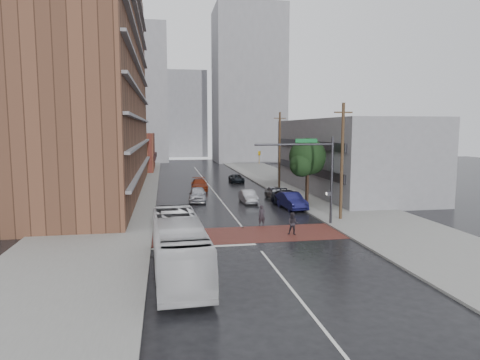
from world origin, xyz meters
TOP-DOWN VIEW (x-y plane):
  - ground at (0.00, 0.00)m, footprint 160.00×160.00m
  - crosswalk at (0.00, 0.50)m, footprint 14.00×5.00m
  - sidewalk_west at (-11.50, 25.00)m, footprint 9.00×90.00m
  - sidewalk_east at (11.50, 25.00)m, footprint 9.00×90.00m
  - apartment_block at (-14.00, 24.00)m, footprint 10.00×44.00m
  - storefront_west at (-12.00, 54.00)m, footprint 8.00×16.00m
  - building_east at (16.50, 20.00)m, footprint 11.00×26.00m
  - distant_tower_west at (-14.00, 78.00)m, footprint 18.00×16.00m
  - distant_tower_east at (14.00, 72.00)m, footprint 16.00×14.00m
  - distant_tower_center at (0.00, 95.00)m, footprint 12.00×10.00m
  - street_tree at (8.52, 12.03)m, footprint 4.20×4.10m
  - signal_mast at (5.85, 2.50)m, footprint 6.50×0.30m
  - utility_pole_near at (8.80, 4.00)m, footprint 1.60×0.26m
  - utility_pole_far at (8.80, 24.00)m, footprint 1.60×0.26m
  - transit_bus at (-5.36, -7.28)m, footprint 3.00×11.07m
  - pedestrian_a at (1.64, 3.00)m, footprint 0.67×0.48m
  - pedestrian_b at (3.27, -0.21)m, footprint 1.00×0.89m
  - car_travel_a at (-2.57, 15.84)m, footprint 2.27×4.75m
  - car_travel_b at (2.69, 14.03)m, footprint 1.53×4.12m
  - car_travel_c at (-1.68, 24.43)m, footprint 2.30×5.16m
  - suv_travel at (4.36, 31.56)m, footprint 2.05×4.28m
  - car_parked_near at (6.22, 10.00)m, footprint 2.16×5.00m
  - car_parked_mid at (6.30, 11.27)m, footprint 2.97×5.67m
  - car_parked_far at (6.19, 16.00)m, footprint 1.97×4.21m

SIDE VIEW (x-z plane):
  - ground at x=0.00m, z-range 0.00..0.00m
  - crosswalk at x=0.00m, z-range 0.00..0.02m
  - sidewalk_west at x=-11.50m, z-range 0.00..0.15m
  - sidewalk_east at x=11.50m, z-range 0.00..0.15m
  - suv_travel at x=4.36m, z-range 0.00..1.18m
  - car_travel_b at x=2.69m, z-range 0.00..1.35m
  - car_parked_far at x=6.19m, z-range 0.00..1.40m
  - car_travel_c at x=-1.68m, z-range 0.00..1.47m
  - car_travel_a at x=-2.57m, z-range 0.00..1.57m
  - car_parked_mid at x=6.30m, z-range 0.00..1.57m
  - car_parked_near at x=6.22m, z-range 0.00..1.60m
  - pedestrian_b at x=3.27m, z-range 0.00..1.69m
  - pedestrian_a at x=1.64m, z-range 0.00..1.73m
  - transit_bus at x=-5.36m, z-range 0.00..3.06m
  - storefront_west at x=-12.00m, z-range 0.00..7.00m
  - building_east at x=16.50m, z-range 0.00..9.00m
  - signal_mast at x=5.85m, z-range 1.13..8.33m
  - street_tree at x=8.52m, z-range 1.28..8.18m
  - utility_pole_near at x=8.80m, z-range 0.14..10.14m
  - utility_pole_far at x=8.80m, z-range 0.14..10.14m
  - distant_tower_center at x=0.00m, z-range 0.00..24.00m
  - apartment_block at x=-14.00m, z-range 0.00..28.00m
  - distant_tower_west at x=-14.00m, z-range 0.00..32.00m
  - distant_tower_east at x=14.00m, z-range 0.00..36.00m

